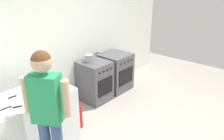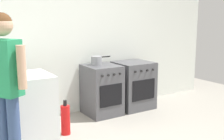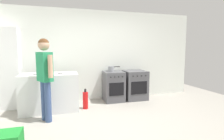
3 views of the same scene
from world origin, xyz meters
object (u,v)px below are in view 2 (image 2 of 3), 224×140
(oven_left, at_px, (102,90))
(fire_extinguisher, at_px, (65,120))
(oven_right, at_px, (133,85))
(pot, at_px, (97,60))
(person, at_px, (5,78))
(knife_carving, at_px, (13,78))

(oven_left, bearing_deg, fire_extinguisher, -151.22)
(oven_right, distance_m, fire_extinguisher, 1.63)
(pot, xyz_separation_m, fire_extinguisher, (-0.82, -0.57, -0.71))
(oven_right, relative_size, pot, 2.34)
(oven_left, xyz_separation_m, person, (-1.74, -1.01, 0.59))
(knife_carving, bearing_deg, person, -110.74)
(person, relative_size, fire_extinguisher, 3.38)
(fire_extinguisher, bearing_deg, knife_carving, -178.22)
(person, bearing_deg, knife_carving, 69.26)
(fire_extinguisher, bearing_deg, oven_left, 28.78)
(pot, bearing_deg, knife_carving, -158.65)
(pot, relative_size, fire_extinguisher, 0.73)
(oven_left, xyz_separation_m, fire_extinguisher, (-0.87, -0.48, -0.21))
(oven_right, height_order, person, person)
(oven_left, bearing_deg, pot, 118.23)
(pot, xyz_separation_m, knife_carving, (-1.50, -0.59, -0.02))
(oven_left, bearing_deg, knife_carving, -162.12)
(oven_left, xyz_separation_m, pot, (-0.05, 0.09, 0.50))
(knife_carving, relative_size, fire_extinguisher, 0.66)
(oven_left, distance_m, fire_extinguisher, 1.01)
(pot, bearing_deg, oven_right, -6.95)
(oven_right, height_order, knife_carving, knife_carving)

